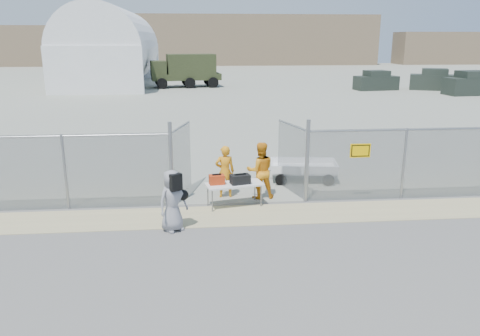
{
  "coord_description": "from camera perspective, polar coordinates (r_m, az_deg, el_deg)",
  "views": [
    {
      "loc": [
        -1.22,
        -11.18,
        4.77
      ],
      "look_at": [
        0.0,
        2.0,
        1.1
      ],
      "focal_mm": 35.0,
      "sensor_mm": 36.0,
      "label": 1
    }
  ],
  "objects": [
    {
      "name": "visitor",
      "position": [
        12.01,
        -8.22,
        -3.96
      ],
      "size": [
        0.94,
        0.87,
        1.61
      ],
      "primitive_type": "imported",
      "rotation": [
        0.0,
        0.0,
        0.61
      ],
      "color": "gray",
      "rests_on": "ground"
    },
    {
      "name": "parked_vehicle_mid",
      "position": [
        49.18,
        22.58,
        9.92
      ],
      "size": [
        4.77,
        3.56,
        1.97
      ],
      "primitive_type": null,
      "rotation": [
        0.0,
        0.0,
        -0.42
      ],
      "color": "#252E27",
      "rests_on": "ground"
    },
    {
      "name": "military_truck",
      "position": [
        48.45,
        -6.61,
        11.69
      ],
      "size": [
        7.16,
        3.48,
        3.28
      ],
      "primitive_type": null,
      "rotation": [
        0.0,
        0.0,
        0.14
      ],
      "color": "#30381D",
      "rests_on": "ground"
    },
    {
      "name": "parked_vehicle_far",
      "position": [
        46.05,
        26.41,
        9.24
      ],
      "size": [
        4.65,
        2.39,
        2.03
      ],
      "primitive_type": null,
      "rotation": [
        0.0,
        0.0,
        0.08
      ],
      "color": "#252E27",
      "rests_on": "ground"
    },
    {
      "name": "security_worker_right",
      "position": [
        14.3,
        2.49,
        -0.3
      ],
      "size": [
        0.9,
        0.72,
        1.76
      ],
      "primitive_type": "imported",
      "rotation": [
        0.0,
        0.0,
        3.21
      ],
      "color": "orange",
      "rests_on": "ground"
    },
    {
      "name": "folding_table",
      "position": [
        13.72,
        -0.7,
        -3.3
      ],
      "size": [
        1.75,
        1.01,
        0.7
      ],
      "primitive_type": null,
      "rotation": [
        0.0,
        0.0,
        0.21
      ],
      "color": "white",
      "rests_on": "ground"
    },
    {
      "name": "dirt_strip",
      "position": [
        13.13,
        0.41,
        -5.77
      ],
      "size": [
        44.0,
        1.6,
        0.01
      ],
      "primitive_type": "cube",
      "color": "tan",
      "rests_on": "ground"
    },
    {
      "name": "chain_link_fence",
      "position": [
        13.73,
        0.0,
        -0.0
      ],
      "size": [
        40.0,
        0.2,
        2.2
      ],
      "primitive_type": null,
      "color": "gray",
      "rests_on": "ground"
    },
    {
      "name": "ground",
      "position": [
        12.21,
        0.88,
        -7.49
      ],
      "size": [
        160.0,
        160.0,
        0.0
      ],
      "primitive_type": "plane",
      "color": "#595959"
    },
    {
      "name": "tarmac_inside",
      "position": [
        53.4,
        -4.04,
        10.34
      ],
      "size": [
        160.0,
        80.0,
        0.01
      ],
      "primitive_type": "cube",
      "color": "gray",
      "rests_on": "ground"
    },
    {
      "name": "distant_hills",
      "position": [
        89.39,
        -1.36,
        15.32
      ],
      "size": [
        140.0,
        6.0,
        9.0
      ],
      "primitive_type": null,
      "color": "#7F684F",
      "rests_on": "ground"
    },
    {
      "name": "parked_vehicle_near",
      "position": [
        47.29,
        16.25,
        10.2
      ],
      "size": [
        4.19,
        2.33,
        1.8
      ],
      "primitive_type": null,
      "rotation": [
        0.0,
        0.0,
        0.14
      ],
      "color": "#252E27",
      "rests_on": "ground"
    },
    {
      "name": "black_duffel",
      "position": [
        13.55,
        0.02,
        -1.38
      ],
      "size": [
        0.62,
        0.45,
        0.27
      ],
      "primitive_type": "cube",
      "rotation": [
        0.0,
        0.0,
        0.24
      ],
      "color": "black",
      "rests_on": "folding_table"
    },
    {
      "name": "utility_trailer",
      "position": [
        16.38,
        7.73,
        -0.28
      ],
      "size": [
        3.1,
        1.89,
        0.71
      ],
      "primitive_type": null,
      "rotation": [
        0.0,
        0.0,
        -0.14
      ],
      "color": "white",
      "rests_on": "ground"
    },
    {
      "name": "orange_bag",
      "position": [
        13.54,
        -2.85,
        -1.42
      ],
      "size": [
        0.47,
        0.35,
        0.27
      ],
      "primitive_type": "cube",
      "rotation": [
        0.0,
        0.0,
        0.14
      ],
      "color": "red",
      "rests_on": "folding_table"
    },
    {
      "name": "security_worker_left",
      "position": [
        14.38,
        -1.85,
        -0.45
      ],
      "size": [
        0.61,
        0.41,
        1.64
      ],
      "primitive_type": "imported",
      "rotation": [
        0.0,
        0.0,
        3.18
      ],
      "color": "orange",
      "rests_on": "ground"
    },
    {
      "name": "quonset_hangar",
      "position": [
        51.93,
        -15.51,
        14.11
      ],
      "size": [
        9.0,
        18.0,
        8.0
      ],
      "primitive_type": null,
      "color": "white",
      "rests_on": "ground"
    }
  ]
}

